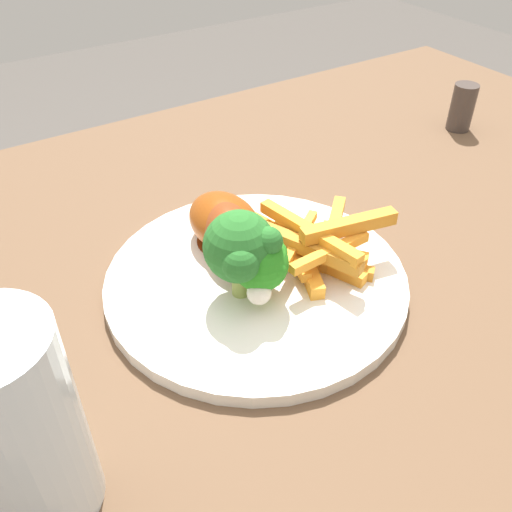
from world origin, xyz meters
The scene contains 9 objects.
dining_table centered at (0.00, 0.00, 0.63)m, with size 1.09×0.72×0.74m.
dinner_plate centered at (-0.06, -0.01, 0.75)m, with size 0.26×0.26×0.01m, color white.
broccoli_floret_front centered at (-0.07, -0.04, 0.79)m, with size 0.05×0.05×0.06m.
broccoli_floret_middle centered at (-0.08, -0.03, 0.80)m, with size 0.06×0.06×0.08m.
carrot_fries_pile centered at (-0.01, -0.03, 0.77)m, with size 0.13×0.13×0.04m.
chicken_drumstick_near centered at (-0.06, 0.04, 0.78)m, with size 0.06×0.13×0.04m.
chicken_drumstick_far centered at (-0.06, 0.02, 0.78)m, with size 0.06×0.13×0.05m.
water_glass centered at (-0.26, -0.11, 0.81)m, with size 0.07×0.07×0.14m, color silver.
pepper_shaker centered at (0.33, 0.10, 0.77)m, with size 0.03×0.03×0.06m, color #423833.
Camera 1 is at (-0.25, -0.32, 1.06)m, focal length 38.96 mm.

